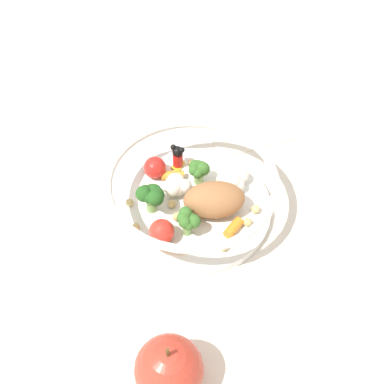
{
  "coord_description": "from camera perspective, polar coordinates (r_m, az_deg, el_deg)",
  "views": [
    {
      "loc": [
        0.05,
        -0.41,
        0.52
      ],
      "look_at": [
        -0.01,
        0.0,
        0.04
      ],
      "focal_mm": 47.49,
      "sensor_mm": 36.0,
      "label": 1
    }
  ],
  "objects": [
    {
      "name": "ground_plane",
      "position": [
        0.67,
        1.23,
        -2.14
      ],
      "size": [
        2.4,
        2.4,
        0.0
      ],
      "primitive_type": "plane",
      "color": "silver"
    },
    {
      "name": "food_container",
      "position": [
        0.65,
        0.17,
        -0.14
      ],
      "size": [
        0.22,
        0.22,
        0.06
      ],
      "color": "white",
      "rests_on": "ground_plane"
    },
    {
      "name": "loose_apple",
      "position": [
        0.53,
        -2.73,
        -19.24
      ],
      "size": [
        0.07,
        0.07,
        0.08
      ],
      "color": "#BC3828",
      "rests_on": "ground_plane"
    },
    {
      "name": "folded_napkin",
      "position": [
        0.79,
        5.8,
        8.22
      ],
      "size": [
        0.18,
        0.18,
        0.01
      ],
      "primitive_type": "cube",
      "rotation": [
        0.0,
        0.0,
        0.5
      ],
      "color": "silver",
      "rests_on": "ground_plane"
    }
  ]
}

